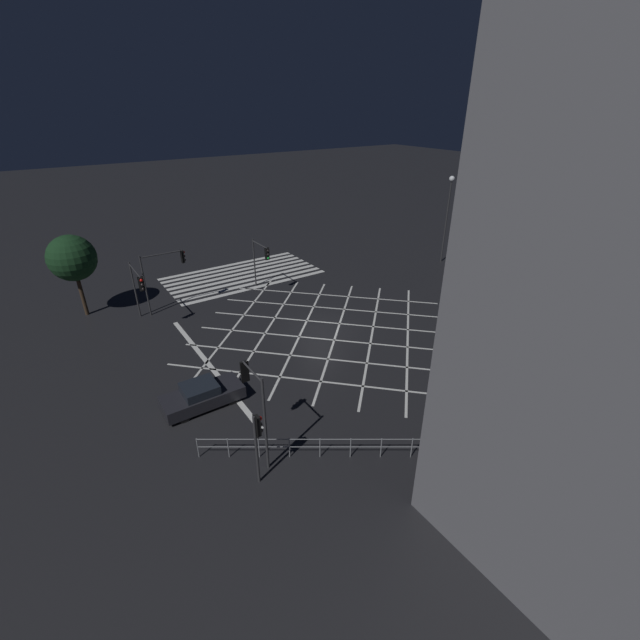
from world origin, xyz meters
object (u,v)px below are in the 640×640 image
Objects in this scene: traffic_light_se_main at (165,267)px; traffic_light_median_south at (261,256)px; traffic_light_nw_cross at (516,304)px; street_lamp_west at (612,234)px; street_tree_far at (621,307)px; traffic_light_ne_cross at (254,393)px; street_lamp_east at (449,203)px; traffic_light_se_cross at (138,284)px; traffic_light_ne_main at (257,435)px; waiting_car at (202,395)px; traffic_light_nw_main at (517,317)px; street_tree_near at (72,258)px.

traffic_light_median_south is at bearing -4.94° from traffic_light_se_main.
traffic_light_nw_cross is 23.72m from traffic_light_se_main.
street_tree_far is at bearing 80.62° from street_lamp_west.
street_lamp_east is at bearing -63.66° from traffic_light_ne_cross.
traffic_light_se_cross is at bearing 50.90° from traffic_light_nw_cross.
traffic_light_ne_main is at bearing 94.15° from traffic_light_nw_cross.
traffic_light_nw_cross reaches higher than waiting_car.
waiting_car is at bearing -19.72° from traffic_light_nw_main.
traffic_light_nw_main is at bearing 124.85° from traffic_light_nw_cross.
traffic_light_ne_cross is 1.74m from traffic_light_ne_main.
street_tree_far is at bearing 144.67° from traffic_light_nw_main.
traffic_light_ne_cross is 19.97m from street_tree_near.
street_lamp_east is (-26.25, -13.00, 2.24)m from traffic_light_ne_cross.
waiting_car is (0.21, -6.06, -1.81)m from traffic_light_ne_main.
traffic_light_ne_main is 16.67m from traffic_light_nw_main.
traffic_light_median_south is 13.20m from street_tree_near.
traffic_light_ne_cross is 29.38m from street_lamp_east.
traffic_light_nw_main is at bearing -35.33° from street_tree_far.
street_tree_far is (5.52, 17.65, -2.02)m from street_lamp_east.
waiting_car is (27.04, 8.31, -4.95)m from street_lamp_east.
traffic_light_median_south is at bearing 50.73° from waiting_car.
street_lamp_east reaches higher than street_tree_far.
street_tree_far is 23.64m from waiting_car.
traffic_light_ne_main is 0.57× the size of street_tree_near.
traffic_light_ne_cross reaches higher than traffic_light_nw_cross.
street_lamp_west is (-21.01, 2.95, 3.98)m from traffic_light_ne_cross.
street_lamp_east is at bearing -107.37° from street_tree_far.
traffic_light_se_main is 0.76× the size of street_tree_near.
traffic_light_ne_main is at bearing 1.23° from traffic_light_se_cross.
traffic_light_median_south is 19.08m from traffic_light_nw_main.
traffic_light_ne_cross is (-0.94, 15.37, 0.25)m from traffic_light_se_cross.
street_tree_near reaches higher than traffic_light_se_cross.
traffic_light_se_main is at bearing 84.03° from traffic_light_ne_main.
waiting_car is at bearing 17.08° from street_lamp_east.
street_tree_far is at bearing 30.14° from traffic_light_median_south.
street_lamp_east is (-8.25, -13.02, 2.93)m from traffic_light_nw_cross.
street_lamp_west reaches higher than traffic_light_median_south.
traffic_light_se_main reaches higher than traffic_light_se_cross.
street_lamp_east reaches higher than street_tree_near.
traffic_light_se_main is 0.56× the size of street_lamp_east.
street_tree_near reaches higher than traffic_light_median_south.
street_tree_far reaches higher than traffic_light_se_cross.
traffic_light_nw_main is (-16.66, -0.01, 0.40)m from traffic_light_ne_main.
street_lamp_east is 1.96× the size of waiting_car.
street_lamp_east is (-24.93, 3.83, 2.22)m from traffic_light_se_main.
street_lamp_west is at bearing 71.81° from street_lamp_east.
street_lamp_west reaches higher than traffic_light_se_main.
traffic_light_nw_main reaches higher than traffic_light_nw_cross.
waiting_car is (-3.29, 14.84, -3.69)m from street_tree_near.
waiting_car is (-0.15, 10.68, -2.47)m from traffic_light_se_cross.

